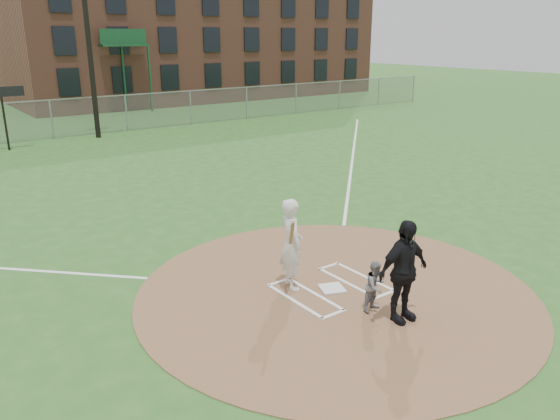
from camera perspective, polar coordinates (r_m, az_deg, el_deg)
ground at (r=11.78m, az=5.82°, el=-8.46°), size 140.00×140.00×0.00m
dirt_circle at (r=11.78m, az=5.82°, el=-8.42°), size 8.40×8.40×0.02m
home_plate at (r=11.83m, az=5.46°, el=-8.15°), size 0.64×0.64×0.03m
foul_line_first at (r=23.87m, az=7.55°, el=5.15°), size 17.04×17.04×0.01m
catcher at (r=10.89m, az=9.95°, el=-7.85°), size 0.54×0.45×1.03m
umpire at (r=10.44m, az=12.77°, el=-6.27°), size 1.19×0.54×2.00m
batters_boxes at (r=11.87m, az=5.34°, el=-8.10°), size 2.08×1.88×0.01m
batter_at_plate at (r=11.48m, az=1.20°, el=-3.56°), size 0.82×1.09×1.99m
outfield_fence at (r=30.91m, az=-22.76°, el=8.74°), size 56.08×0.08×2.03m
brick_warehouse at (r=51.31m, az=-9.98°, el=20.22°), size 30.00×17.17×15.00m
light_pole at (r=30.23m, az=-19.73°, el=19.59°), size 1.20×0.30×12.22m
scoreboard_sign at (r=28.50m, az=-27.09°, el=10.30°), size 2.00×0.10×2.93m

